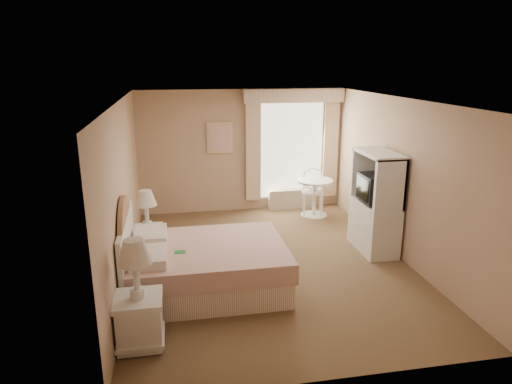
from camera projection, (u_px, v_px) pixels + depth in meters
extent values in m
cube|color=brown|center=(269.00, 263.00, 7.10)|extent=(4.20, 5.50, 0.01)
cube|color=silver|center=(271.00, 100.00, 6.41)|extent=(4.20, 5.50, 0.01)
cube|color=tan|center=(242.00, 151.00, 9.35)|extent=(4.20, 0.01, 2.50)
cube|color=tan|center=(334.00, 264.00, 4.15)|extent=(4.20, 0.01, 2.50)
cube|color=tan|center=(124.00, 193.00, 6.38)|extent=(0.01, 5.50, 2.50)
cube|color=tan|center=(401.00, 180.00, 7.12)|extent=(0.01, 5.50, 2.50)
cube|color=white|center=(292.00, 150.00, 9.51)|extent=(1.30, 0.02, 2.00)
cube|color=beige|center=(253.00, 152.00, 9.31)|extent=(0.30, 0.08, 2.05)
cube|color=beige|center=(330.00, 149.00, 9.60)|extent=(0.30, 0.08, 2.05)
cube|color=tan|center=(294.00, 95.00, 9.11)|extent=(2.05, 0.20, 0.28)
cube|color=beige|center=(292.00, 199.00, 9.71)|extent=(1.00, 0.22, 0.42)
cube|color=#D9BA85|center=(220.00, 138.00, 9.16)|extent=(0.52, 0.03, 0.62)
cube|color=beige|center=(220.00, 138.00, 9.14)|extent=(0.42, 0.02, 0.52)
cube|color=tan|center=(208.00, 276.00, 6.28)|extent=(2.06, 1.57, 0.35)
cube|color=#CFA59B|center=(207.00, 255.00, 6.19)|extent=(2.12, 1.63, 0.27)
cube|color=silver|center=(148.00, 257.00, 5.66)|extent=(0.44, 0.61, 0.14)
cube|color=silver|center=(151.00, 236.00, 6.36)|extent=(0.44, 0.61, 0.14)
cube|color=#248642|center=(180.00, 252.00, 5.95)|extent=(0.14, 0.10, 0.01)
cube|color=white|center=(127.00, 258.00, 6.00)|extent=(0.06, 1.67, 1.08)
cylinder|color=#A36C57|center=(127.00, 251.00, 5.97)|extent=(0.05, 1.47, 1.47)
cube|color=white|center=(140.00, 323.00, 4.98)|extent=(0.47, 0.47, 0.51)
cube|color=white|center=(138.00, 300.00, 4.90)|extent=(0.51, 0.51, 0.06)
cube|color=white|center=(141.00, 337.00, 5.02)|extent=(0.51, 0.51, 0.05)
cylinder|color=white|center=(137.00, 293.00, 4.87)|extent=(0.16, 0.16, 0.10)
cylinder|color=white|center=(136.00, 276.00, 4.82)|extent=(0.07, 0.07, 0.41)
cone|color=silver|center=(134.00, 251.00, 4.74)|extent=(0.37, 0.37, 0.27)
cube|color=white|center=(149.00, 244.00, 7.19)|extent=(0.42, 0.42, 0.46)
cube|color=white|center=(148.00, 229.00, 7.12)|extent=(0.46, 0.46, 0.06)
cube|color=white|center=(149.00, 253.00, 7.24)|extent=(0.46, 0.46, 0.05)
cylinder|color=white|center=(147.00, 224.00, 7.10)|extent=(0.15, 0.15, 0.09)
cylinder|color=white|center=(147.00, 213.00, 7.05)|extent=(0.06, 0.06, 0.37)
cone|color=silver|center=(146.00, 198.00, 6.98)|extent=(0.33, 0.33, 0.24)
cylinder|color=white|center=(314.00, 215.00, 9.27)|extent=(0.53, 0.53, 0.03)
cylinder|color=white|center=(314.00, 198.00, 9.17)|extent=(0.08, 0.08, 0.72)
cylinder|color=white|center=(315.00, 181.00, 9.08)|extent=(0.72, 0.72, 0.04)
cylinder|color=white|center=(304.00, 206.00, 9.12)|extent=(0.03, 0.03, 0.47)
cylinder|color=white|center=(322.00, 207.00, 9.11)|extent=(0.03, 0.03, 0.47)
cylinder|color=white|center=(303.00, 201.00, 9.46)|extent=(0.03, 0.03, 0.47)
cylinder|color=white|center=(320.00, 201.00, 9.45)|extent=(0.03, 0.03, 0.47)
cylinder|color=white|center=(313.00, 192.00, 9.22)|extent=(0.55, 0.55, 0.04)
torus|color=white|center=(313.00, 179.00, 9.29)|extent=(0.46, 0.21, 0.45)
cylinder|color=white|center=(304.00, 181.00, 9.34)|extent=(0.03, 0.03, 0.41)
cylinder|color=white|center=(321.00, 181.00, 9.32)|extent=(0.03, 0.03, 0.41)
cube|color=white|center=(374.00, 226.00, 7.52)|extent=(0.50, 1.00, 0.82)
cube|color=white|center=(391.00, 186.00, 6.85)|extent=(0.50, 0.07, 0.82)
cube|color=white|center=(365.00, 172.00, 7.73)|extent=(0.50, 0.07, 0.82)
cube|color=white|center=(379.00, 153.00, 7.18)|extent=(0.50, 1.00, 0.05)
cube|color=white|center=(391.00, 178.00, 7.33)|extent=(0.04, 1.00, 0.82)
cube|color=black|center=(375.00, 188.00, 7.33)|extent=(0.44, 0.54, 0.44)
cube|color=black|center=(363.00, 188.00, 7.29)|extent=(0.02, 0.45, 0.36)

